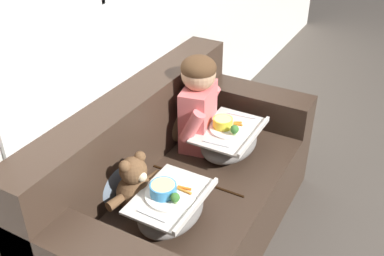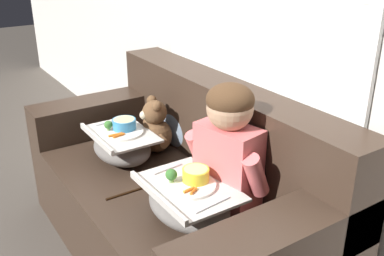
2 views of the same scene
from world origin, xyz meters
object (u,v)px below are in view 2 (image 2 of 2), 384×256
object	(u,v)px
child_figure	(229,141)
lap_tray_teddy	(122,145)
throw_pillow_behind_child	(254,164)
couch	(179,197)
lap_tray_child	(188,201)
teddy_bear	(154,129)
throw_pillow_behind_teddy	(178,118)

from	to	relation	value
child_figure	lap_tray_teddy	distance (m)	0.70
throw_pillow_behind_child	child_figure	size ratio (longest dim) A/B	0.62
couch	lap_tray_child	world-z (taller)	couch
child_figure	teddy_bear	xyz separation A→B (m)	(-0.64, -0.00, -0.17)
child_figure	lap_tray_teddy	xyz separation A→B (m)	(-0.64, -0.20, -0.22)
throw_pillow_behind_teddy	lap_tray_child	distance (m)	0.73
lap_tray_child	lap_tray_teddy	bearing A→B (deg)	180.00
teddy_bear	lap_tray_teddy	distance (m)	0.20
lap_tray_teddy	throw_pillow_behind_teddy	bearing A→B (deg)	89.83
throw_pillow_behind_teddy	teddy_bear	world-z (taller)	throw_pillow_behind_teddy
throw_pillow_behind_teddy	child_figure	size ratio (longest dim) A/B	0.60
couch	teddy_bear	distance (m)	0.40
throw_pillow_behind_child	lap_tray_teddy	bearing A→B (deg)	-151.60
throw_pillow_behind_teddy	lap_tray_teddy	distance (m)	0.35
teddy_bear	lap_tray_child	world-z (taller)	teddy_bear
couch	throw_pillow_behind_child	xyz separation A→B (m)	(0.32, 0.20, 0.27)
child_figure	lap_tray_child	xyz separation A→B (m)	(-0.00, -0.20, -0.22)
child_figure	lap_tray_child	distance (m)	0.29
lap_tray_teddy	couch	bearing A→B (deg)	25.13
child_figure	lap_tray_teddy	size ratio (longest dim) A/B	1.39
teddy_bear	lap_tray_child	size ratio (longest dim) A/B	0.76
throw_pillow_behind_child	child_figure	world-z (taller)	child_figure
throw_pillow_behind_teddy	lap_tray_child	size ratio (longest dim) A/B	0.78
couch	lap_tray_teddy	bearing A→B (deg)	-154.87
throw_pillow_behind_child	throw_pillow_behind_teddy	bearing A→B (deg)	180.00
throw_pillow_behind_teddy	child_figure	xyz separation A→B (m)	(0.64, -0.15, 0.15)
child_figure	lap_tray_child	world-z (taller)	child_figure
throw_pillow_behind_child	lap_tray_child	size ratio (longest dim) A/B	0.80
child_figure	throw_pillow_behind_teddy	bearing A→B (deg)	167.00
couch	lap_tray_child	xyz separation A→B (m)	(0.32, -0.15, 0.20)
throw_pillow_behind_child	child_figure	xyz separation A→B (m)	(0.00, -0.15, 0.15)
throw_pillow_behind_teddy	lap_tray_teddy	size ratio (longest dim) A/B	0.84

